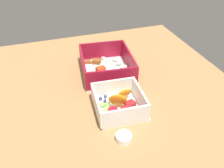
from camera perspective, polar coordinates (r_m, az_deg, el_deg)
The scene contains 4 objects.
table_surface at distance 76.55cm, azimuth -0.89°, elevation -1.28°, with size 80.00×80.00×2.00cm, color #9E7547.
pasta_container at distance 81.50cm, azimuth -1.18°, elevation 3.98°, with size 21.08×18.33×6.99cm.
fruit_bowl at distance 66.07cm, azimuth 1.68°, elevation -4.95°, with size 14.12×13.92×6.01cm.
paper_cup_liner at distance 59.44cm, azimuth 2.79°, elevation -12.49°, with size 3.97×3.97×1.71cm, color white.
Camera 1 is at (-58.28, 18.00, 47.26)cm, focal length 38.70 mm.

